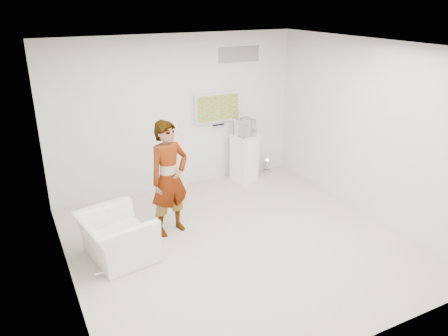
# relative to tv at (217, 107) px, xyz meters

# --- Properties ---
(room) EXTENTS (5.01, 5.01, 3.00)m
(room) POSITION_rel_tv_xyz_m (-0.85, -2.45, -0.05)
(room) COLOR #B9B6AA
(room) RESTS_ON ground
(tv) EXTENTS (1.00, 0.08, 0.60)m
(tv) POSITION_rel_tv_xyz_m (0.00, 0.00, 0.00)
(tv) COLOR silver
(tv) RESTS_ON room
(logo_decal) EXTENTS (0.90, 0.02, 0.30)m
(logo_decal) POSITION_rel_tv_xyz_m (0.50, 0.04, 1.00)
(logo_decal) COLOR slate
(logo_decal) RESTS_ON room
(person) EXTENTS (0.78, 0.61, 1.88)m
(person) POSITION_rel_tv_xyz_m (-1.66, -1.65, -0.61)
(person) COLOR silver
(person) RESTS_ON room
(armchair) EXTENTS (1.10, 1.21, 0.69)m
(armchair) POSITION_rel_tv_xyz_m (-2.65, -2.03, -1.20)
(armchair) COLOR silver
(armchair) RESTS_ON room
(pedestal) EXTENTS (0.59, 0.59, 0.98)m
(pedestal) POSITION_rel_tv_xyz_m (0.47, -0.29, -1.06)
(pedestal) COLOR white
(pedestal) RESTS_ON room
(floor_uplight) EXTENTS (0.25, 0.25, 0.29)m
(floor_uplight) POSITION_rel_tv_xyz_m (1.15, -0.12, -1.40)
(floor_uplight) COLOR silver
(floor_uplight) RESTS_ON room
(vitrine) EXTENTS (0.38, 0.38, 0.34)m
(vitrine) POSITION_rel_tv_xyz_m (0.47, -0.29, -0.40)
(vitrine) COLOR white
(vitrine) RESTS_ON pedestal
(console) EXTENTS (0.10, 0.19, 0.25)m
(console) POSITION_rel_tv_xyz_m (0.47, -0.29, -0.44)
(console) COLOR white
(console) RESTS_ON pedestal
(wii_remote) EXTENTS (0.05, 0.15, 0.04)m
(wii_remote) POSITION_rel_tv_xyz_m (-1.46, -1.44, 0.14)
(wii_remote) COLOR white
(wii_remote) RESTS_ON person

